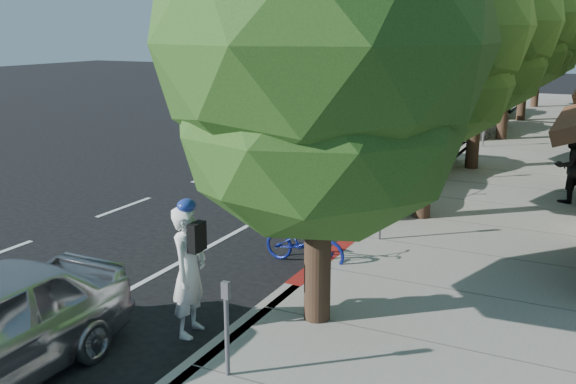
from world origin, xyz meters
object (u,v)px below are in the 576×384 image
Objects in this scene: bicycle at (305,242)px; silver_suv at (358,169)px; street_tree_5 at (541,29)px; dark_suv_far at (492,103)px; street_tree_0 at (320,49)px; pedestrian at (571,166)px; white_pickup at (473,116)px; street_tree_3 at (511,17)px; cyclist at (189,271)px; street_tree_4 at (528,30)px; street_tree_2 at (481,25)px; street_tree_1 at (431,31)px; dark_sedan at (420,152)px.

bicycle is 5.23m from silver_suv.
street_tree_5 is 1.69× the size of dark_suv_far.
pedestrian is (2.96, 8.94, -3.06)m from street_tree_0.
street_tree_5 is 11.16m from white_pickup.
silver_suv is at bearing -28.56° from pedestrian.
street_tree_3 is 12.01m from street_tree_5.
cyclist reaches higher than white_pickup.
street_tree_4 is 25.28m from cyclist.
street_tree_2 is at bearing -74.81° from white_pickup.
street_tree_5 is at bearing 90.00° from street_tree_0.
pedestrian reaches higher than bicycle.
dark_suv_far is (-1.58, -4.44, -3.60)m from street_tree_5.
cyclist is at bearing -85.92° from white_pickup.
street_tree_5 is 1.27× the size of silver_suv.
cyclist is 1.06× the size of pedestrian.
street_tree_4 is 0.99× the size of street_tree_5.
pedestrian is (4.26, 6.59, 0.63)m from bicycle.
street_tree_1 is 5.31m from pedestrian.
street_tree_2 reaches higher than dark_suv_far.
street_tree_0 is 25.84m from dark_suv_far.
street_tree_2 is 0.93× the size of street_tree_3.
street_tree_2 is at bearing 90.00° from street_tree_0.
silver_suv is (-0.83, 5.15, 0.35)m from bicycle.
dark_sedan is (-1.40, -19.00, -3.62)m from street_tree_5.
street_tree_4 is 3.91× the size of pedestrian.
dark_suv_far is at bearing 88.66° from dark_sedan.
cyclist is (-1.60, -31.00, -3.36)m from street_tree_5.
silver_suv is 5.29m from pedestrian.
street_tree_1 is 6.00m from street_tree_2.
street_tree_2 is 1.70× the size of dark_sedan.
street_tree_2 reaches higher than cyclist.
street_tree_5 is (0.00, 24.00, -0.02)m from street_tree_1.
pedestrian is at bearing -27.35° from dark_sedan.
pedestrian is at bearing -62.98° from white_pickup.
street_tree_2 is 12.00m from street_tree_4.
street_tree_0 is 1.59× the size of dark_sedan.
street_tree_0 reaches higher than bicycle.
pedestrian is (2.96, -15.06, -3.27)m from street_tree_4.
bicycle is at bearing -92.69° from street_tree_5.
street_tree_3 is 8.74m from dark_suv_far.
silver_suv is 12.04m from white_pickup.
street_tree_3 is (0.00, 12.00, 0.46)m from street_tree_1.
street_tree_1 is at bearing -76.40° from dark_sedan.
street_tree_0 is 1.20× the size of silver_suv.
cyclist is 1.15× the size of bicycle.
street_tree_1 is at bearing -90.00° from street_tree_5.
dark_suv_far is at bearing -109.60° from street_tree_5.
street_tree_0 is at bearing -91.81° from dark_suv_far.
bicycle is (-1.30, -15.65, -4.38)m from street_tree_3.
pedestrian reaches higher than silver_suv.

